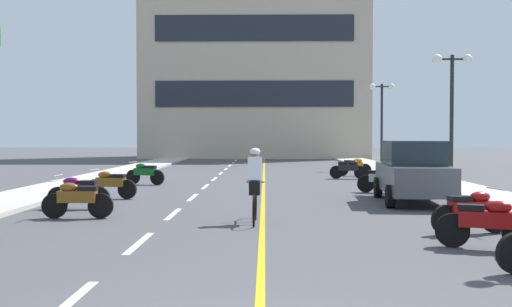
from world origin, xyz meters
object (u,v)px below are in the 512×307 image
motorcycle_1 (487,222)px  motorcycle_5 (110,184)px  motorcycle_3 (77,199)px  motorcycle_6 (382,179)px  motorcycle_4 (78,191)px  motorcycle_8 (349,169)px  motorcycle_2 (471,210)px  cyclist_rider (255,184)px  street_lamp_far (382,106)px  motorcycle_7 (145,173)px  parked_car_near (413,172)px  street_lamp_mid (452,89)px  motorcycle_9 (354,166)px

motorcycle_1 → motorcycle_5: size_ratio=0.97×
motorcycle_3 → motorcycle_6: same height
motorcycle_4 → motorcycle_8: bearing=51.7°
motorcycle_2 → motorcycle_8: (-0.32, 15.08, 0.00)m
motorcycle_2 → cyclist_rider: cyclist_rider is taller
street_lamp_far → motorcycle_7: street_lamp_far is taller
motorcycle_1 → motorcycle_7: 15.98m
motorcycle_6 → cyclist_rider: bearing=-121.1°
parked_car_near → motorcycle_2: size_ratio=2.57×
cyclist_rider → motorcycle_5: bearing=132.3°
motorcycle_6 → cyclist_rider: size_ratio=0.96×
street_lamp_mid → motorcycle_7: size_ratio=2.94×
cyclist_rider → motorcycle_3: bearing=171.3°
parked_car_near → street_lamp_far: bearing=81.9°
street_lamp_far → motorcycle_6: (-2.72, -14.02, -3.24)m
motorcycle_2 → motorcycle_3: same height
street_lamp_mid → parked_car_near: size_ratio=1.12×
street_lamp_mid → motorcycle_4: street_lamp_mid is taller
motorcycle_1 → motorcycle_9: bearing=88.4°
street_lamp_far → parked_car_near: size_ratio=1.13×
parked_car_near → motorcycle_2: (-0.22, -5.57, -0.44)m
street_lamp_mid → cyclist_rider: street_lamp_mid is taller
parked_car_near → motorcycle_8: size_ratio=2.54×
street_lamp_mid → motorcycle_8: size_ratio=2.86×
street_lamp_far → motorcycle_9: (-2.41, -5.48, -3.24)m
motorcycle_6 → motorcycle_7: size_ratio=1.03×
motorcycle_6 → motorcycle_8: (-0.24, 6.51, 0.00)m
motorcycle_8 → motorcycle_9: size_ratio=1.00×
motorcycle_1 → motorcycle_8: (-0.03, 16.68, 0.00)m
motorcycle_1 → motorcycle_4: same height
motorcycle_4 → motorcycle_9: bearing=54.7°
motorcycle_6 → motorcycle_7: bearing=159.9°
motorcycle_5 → cyclist_rider: (4.61, -5.06, 0.41)m
motorcycle_1 → motorcycle_4: size_ratio=0.97×
motorcycle_7 → motorcycle_2: bearing=-52.8°
motorcycle_9 → motorcycle_7: bearing=-150.1°
motorcycle_2 → motorcycle_4: (-9.15, 3.89, 0.00)m
motorcycle_6 → motorcycle_8: same height
street_lamp_far → motorcycle_5: 20.09m
street_lamp_far → motorcycle_5: (-11.61, -16.07, -3.24)m
motorcycle_2 → street_lamp_mid: bearing=74.7°
street_lamp_far → motorcycle_9: street_lamp_far is taller
street_lamp_mid → motorcycle_9: street_lamp_mid is taller
street_lamp_mid → motorcycle_9: size_ratio=2.84×
motorcycle_3 → street_lamp_mid: bearing=35.0°
motorcycle_3 → motorcycle_8: (8.28, 12.97, 0.00)m
parked_car_near → motorcycle_7: (-9.19, 6.25, -0.44)m
motorcycle_1 → motorcycle_2: same height
motorcycle_8 → cyclist_rider: cyclist_rider is taller
motorcycle_9 → motorcycle_6: bearing=-92.0°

